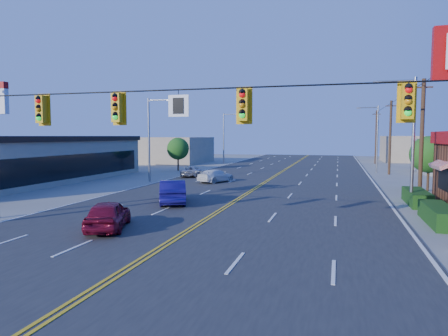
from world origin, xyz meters
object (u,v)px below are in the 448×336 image
(signal_span, at_px, (144,123))
(car_blue, at_px, (173,192))
(car_silver, at_px, (191,172))
(car_magenta, at_px, (108,216))
(car_white, at_px, (216,176))

(signal_span, distance_m, car_blue, 12.11)
(car_blue, distance_m, car_silver, 16.99)
(car_magenta, relative_size, car_silver, 0.98)
(signal_span, bearing_deg, car_blue, 108.54)
(car_blue, xyz_separation_m, car_silver, (-4.88, 16.27, -0.19))
(signal_span, relative_size, car_blue, 5.32)
(signal_span, height_order, car_magenta, signal_span)
(car_white, bearing_deg, signal_span, 123.81)
(signal_span, bearing_deg, car_magenta, 138.32)
(car_blue, height_order, car_white, car_blue)
(signal_span, height_order, car_silver, signal_span)
(signal_span, distance_m, car_magenta, 6.38)
(car_magenta, height_order, car_white, car_magenta)
(car_magenta, bearing_deg, car_silver, -98.50)
(signal_span, relative_size, car_silver, 5.97)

